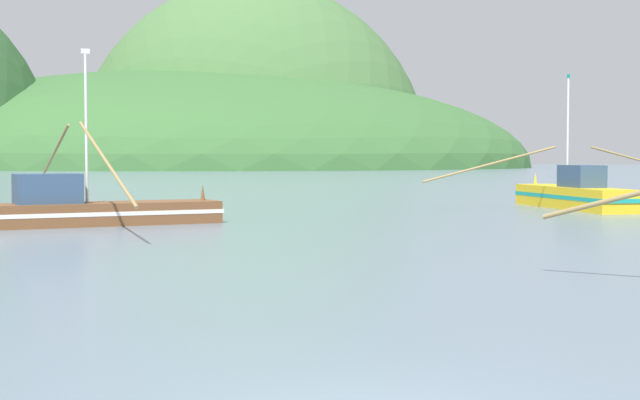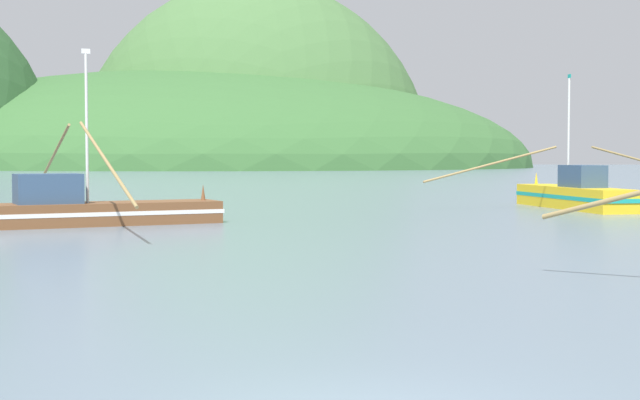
% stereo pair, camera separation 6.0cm
% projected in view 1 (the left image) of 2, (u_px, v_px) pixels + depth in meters
% --- Properties ---
extents(hill_far_right, '(92.27, 73.82, 96.18)m').
position_uv_depth(hill_far_right, '(252.00, 167.00, 241.77)').
color(hill_far_right, '#47703D').
rests_on(hill_far_right, ground).
extents(hill_far_left, '(177.36, 141.89, 48.85)m').
position_uv_depth(hill_far_left, '(184.00, 167.00, 241.21)').
color(hill_far_left, '#386633').
rests_on(hill_far_left, ground).
extents(fishing_boat_brown, '(11.50, 16.48, 7.26)m').
position_uv_depth(fishing_boat_brown, '(72.00, 210.00, 37.95)').
color(fishing_boat_brown, brown).
rests_on(fishing_boat_brown, ground).
extents(fishing_boat_yellow, '(16.37, 10.85, 7.34)m').
position_uv_depth(fishing_boat_yellow, '(574.00, 194.00, 50.35)').
color(fishing_boat_yellow, gold).
rests_on(fishing_boat_yellow, ground).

